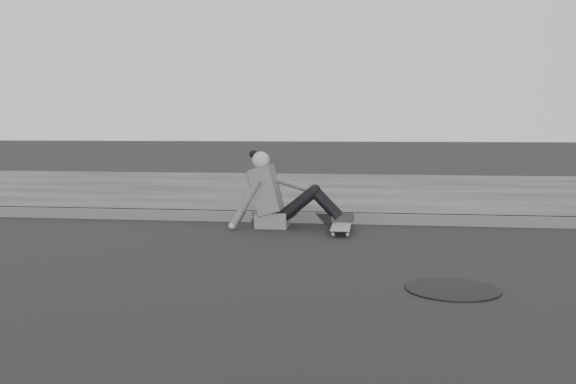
# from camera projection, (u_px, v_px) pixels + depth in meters

# --- Properties ---
(ground) EXTENTS (80.00, 80.00, 0.00)m
(ground) POSITION_uv_depth(u_px,v_px,m) (211.00, 269.00, 5.18)
(ground) COLOR black
(ground) RESTS_ON ground
(curb) EXTENTS (24.00, 0.16, 0.12)m
(curb) POSITION_uv_depth(u_px,v_px,m) (265.00, 217.00, 7.72)
(curb) COLOR #454545
(curb) RESTS_ON ground
(sidewalk) EXTENTS (24.00, 6.00, 0.12)m
(sidewalk) POSITION_uv_depth(u_px,v_px,m) (295.00, 191.00, 10.70)
(sidewalk) COLOR #3D3D3D
(sidewalk) RESTS_ON ground
(manhole) EXTENTS (0.66, 0.66, 0.01)m
(manhole) POSITION_uv_depth(u_px,v_px,m) (453.00, 289.00, 4.52)
(manhole) COLOR black
(manhole) RESTS_ON ground
(skateboard) EXTENTS (0.20, 0.78, 0.09)m
(skateboard) POSITION_uv_depth(u_px,v_px,m) (342.00, 226.00, 6.94)
(skateboard) COLOR gray
(skateboard) RESTS_ON ground
(seated_woman) EXTENTS (1.38, 0.46, 0.88)m
(seated_woman) POSITION_uv_depth(u_px,v_px,m) (278.00, 196.00, 7.25)
(seated_woman) COLOR #4E4E50
(seated_woman) RESTS_ON ground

